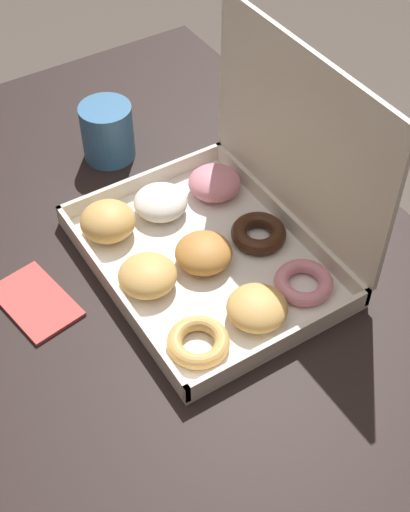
% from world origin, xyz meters
% --- Properties ---
extents(ground_plane, '(8.00, 8.00, 0.00)m').
position_xyz_m(ground_plane, '(0.00, 0.00, 0.00)').
color(ground_plane, '#564C44').
extents(dining_table, '(1.17, 0.78, 0.77)m').
position_xyz_m(dining_table, '(0.00, 0.00, 0.66)').
color(dining_table, black).
rests_on(dining_table, ground_plane).
extents(donut_box, '(0.41, 0.32, 0.33)m').
position_xyz_m(donut_box, '(0.05, 0.07, 0.82)').
color(donut_box, silver).
rests_on(donut_box, dining_table).
extents(coffee_mug, '(0.09, 0.09, 0.10)m').
position_xyz_m(coffee_mug, '(-0.26, 0.04, 0.82)').
color(coffee_mug, teal).
rests_on(coffee_mug, dining_table).
extents(paper_napkin, '(0.15, 0.11, 0.01)m').
position_xyz_m(paper_napkin, '(-0.01, -0.21, 0.77)').
color(paper_napkin, '#CC4C47').
rests_on(paper_napkin, dining_table).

